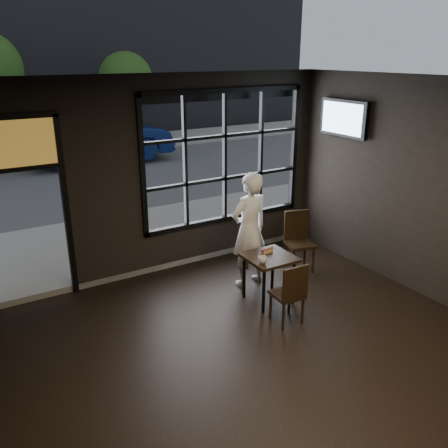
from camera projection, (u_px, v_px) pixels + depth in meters
floor at (296, 386)px, 5.27m from camera, size 6.00×7.00×0.02m
ceiling at (315, 85)px, 4.17m from camera, size 6.00×7.00×0.02m
window_frame at (225, 157)px, 8.05m from camera, size 3.06×0.12×2.28m
stained_transom at (11, 143)px, 6.25m from camera, size 1.20×0.06×0.70m
street_asphalt at (0, 124)px, 24.56m from camera, size 60.00×41.00×0.04m
cafe_table at (268, 278)px, 6.95m from camera, size 0.68×0.68×0.72m
chair_near at (287, 292)px, 6.37m from camera, size 0.41×0.41×0.89m
chair_window at (300, 242)px, 7.91m from camera, size 0.54×0.54×1.00m
man at (249, 230)px, 7.29m from camera, size 0.70×0.50×1.82m
hotdog at (267, 251)px, 6.94m from camera, size 0.21×0.10×0.06m
cup at (262, 260)px, 6.58m from camera, size 0.16×0.16×0.10m
tv at (344, 118)px, 7.88m from camera, size 0.12×1.03×0.61m
navy_car at (99, 137)px, 15.48m from camera, size 4.75×1.81×1.55m
tree_right at (126, 80)px, 18.26m from camera, size 2.07×2.07×3.53m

